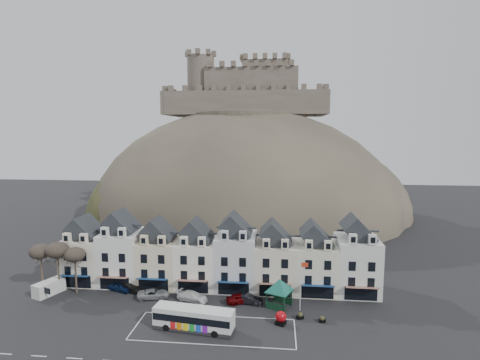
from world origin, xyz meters
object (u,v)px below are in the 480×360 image
bus_shelter (279,285)px  car_maroon (241,298)px  red_buoy (281,318)px  car_charcoal (248,299)px  bus (194,318)px  flagpole (301,282)px  white_van (49,288)px  car_navy (120,286)px  car_silver (153,294)px  car_white (192,296)px  car_black (129,287)px

bus_shelter → car_maroon: bus_shelter is taller
red_buoy → car_charcoal: red_buoy is taller
red_buoy → bus: bearing=-167.2°
flagpole → red_buoy: bearing=-124.4°
white_van → car_charcoal: bearing=21.3°
red_buoy → car_navy: size_ratio=0.43×
bus → flagpole: (14.83, 7.06, 2.72)m
bus → red_buoy: bearing=20.4°
bus → bus_shelter: 14.16m
bus_shelter → car_maroon: (-6.05, 0.70, -2.72)m
red_buoy → car_maroon: (-6.29, 5.96, -0.21)m
car_silver → car_white: (6.51, -0.33, 0.03)m
bus_shelter → car_white: 14.10m
red_buoy → car_navy: red_buoy is taller
bus → car_black: bearing=148.7°
bus → bus_shelter: bus_shelter is taller
bus → car_white: size_ratio=2.23×
car_white → car_silver: bearing=104.7°
bus → car_silver: bus is taller
flagpole → car_black: flagpole is taller
car_silver → car_charcoal: 15.48m
bus_shelter → red_buoy: bus_shelter is taller
red_buoy → car_black: 26.97m
white_van → car_maroon: (32.04, 0.00, -0.35)m
car_black → red_buoy: bearing=-88.5°
white_van → car_white: size_ratio=1.05×
bus → red_buoy: size_ratio=5.91×
red_buoy → car_maroon: size_ratio=0.42×
white_van → car_black: size_ratio=1.18×
flagpole → car_charcoal: 9.04m
bus_shelter → car_charcoal: bus_shelter is taller
flagpole → car_charcoal: (-8.09, 1.57, -3.72)m
bus_shelter → white_van: bearing=-157.0°
red_buoy → car_white: red_buoy is taller
bus → car_white: (-2.22, 8.64, -0.99)m
car_navy → car_black: bearing=-71.2°
red_buoy → car_charcoal: (-5.09, 5.96, -0.25)m
bus_shelter → car_maroon: bearing=-162.6°
flagpole → white_van: flagpole is taller
car_silver → flagpole: bearing=-110.1°
car_navy → bus_shelter: bearing=-78.0°
bus → white_van: (-26.50, 8.64, -0.61)m
car_navy → bus: bearing=-107.2°
white_van → car_silver: (17.76, 0.33, -0.41)m
car_black → car_charcoal: size_ratio=1.02×
bus → car_white: bearing=112.1°
car_navy → car_black: (1.49, 0.00, -0.02)m
bus → red_buoy: (11.83, 2.68, -0.75)m
flagpole → bus: bearing=-154.5°
car_navy → car_white: size_ratio=0.88×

